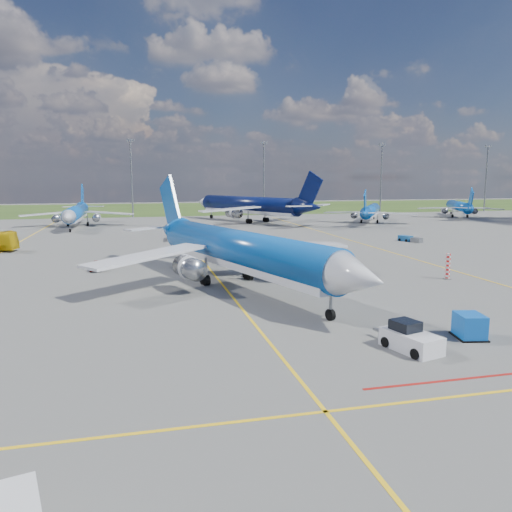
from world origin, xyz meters
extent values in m
plane|color=#565653|center=(0.00, 0.00, 0.00)|extent=(400.00, 400.00, 0.00)
cube|color=#2D4719|center=(0.00, 150.00, 0.00)|extent=(400.00, 80.00, 0.01)
cube|color=yellow|center=(0.00, 30.00, 0.01)|extent=(0.25, 160.00, 0.02)
cube|color=yellow|center=(0.00, -20.00, 0.01)|extent=(60.00, 0.25, 0.02)
cube|color=yellow|center=(30.00, 40.00, 0.01)|extent=(0.25, 120.00, 0.02)
cube|color=#A5140F|center=(8.00, -18.00, 0.01)|extent=(10.00, 0.25, 0.02)
cylinder|color=slate|center=(-10.00, 110.00, 11.00)|extent=(0.50, 0.50, 22.00)
cube|color=slate|center=(-10.00, 110.00, 22.30)|extent=(2.20, 0.50, 0.80)
cylinder|color=slate|center=(30.00, 110.00, 11.00)|extent=(0.50, 0.50, 22.00)
cube|color=slate|center=(30.00, 110.00, 22.30)|extent=(2.20, 0.50, 0.80)
cylinder|color=slate|center=(70.00, 110.00, 11.00)|extent=(0.50, 0.50, 22.00)
cube|color=slate|center=(70.00, 110.00, 22.30)|extent=(2.20, 0.50, 0.80)
cylinder|color=slate|center=(110.00, 110.00, 11.00)|extent=(0.50, 0.50, 22.00)
cube|color=slate|center=(110.00, 110.00, 22.30)|extent=(2.20, 0.50, 0.80)
cylinder|color=red|center=(26.00, 8.00, 1.50)|extent=(0.50, 0.50, 3.00)
cube|color=silver|center=(9.01, -12.82, 0.63)|extent=(3.16, 4.51, 1.27)
cube|color=black|center=(8.86, -12.26, 1.51)|extent=(1.97, 2.10, 0.88)
cube|color=slate|center=(8.34, -10.38, 0.54)|extent=(0.86, 2.32, 0.19)
cube|color=blue|center=(14.63, -11.38, 0.90)|extent=(2.21, 2.56, 1.79)
imported|color=#999999|center=(-14.10, 23.28, 0.62)|extent=(1.72, 3.73, 1.24)
imported|color=#999999|center=(5.75, 22.91, 0.61)|extent=(4.47, 2.23, 1.22)
imported|color=#999999|center=(2.87, 44.72, 0.67)|extent=(4.77, 4.33, 1.34)
cube|color=#195098|center=(20.01, 32.90, 0.61)|extent=(2.31, 3.22, 1.22)
cube|color=slate|center=(20.83, 30.12, 0.50)|extent=(1.91, 2.51, 1.00)
cube|color=#185692|center=(-2.52, 53.48, 0.61)|extent=(1.95, 3.09, 1.23)
cube|color=slate|center=(-2.92, 50.60, 0.50)|extent=(1.63, 2.40, 1.01)
cube|color=#164E88|center=(39.44, 40.67, 0.53)|extent=(2.14, 2.80, 1.05)
cube|color=slate|center=(40.33, 38.35, 0.43)|extent=(1.76, 2.19, 0.86)
camera|label=1|loc=(-8.92, -42.17, 11.71)|focal=35.00mm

